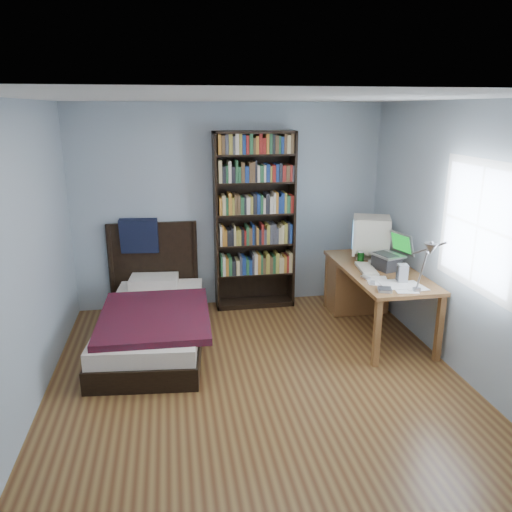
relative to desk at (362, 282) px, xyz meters
name	(u,v)px	position (x,y,z in m)	size (l,w,h in m)	color
room	(263,253)	(-1.48, -1.41, 0.83)	(4.20, 4.24, 2.50)	#58321A
desk	(362,282)	(0.00, 0.00, 0.00)	(0.75, 1.65, 0.73)	brown
crt_monitor	(370,234)	(0.05, -0.02, 0.59)	(0.56, 0.52, 0.50)	beige
laptop	(389,259)	(0.10, -0.47, 0.43)	(0.41, 0.39, 0.41)	#2D2D30
desk_lamp	(429,254)	(-0.05, -1.55, 0.80)	(0.23, 0.52, 0.61)	#99999E
keyboard	(366,269)	(-0.15, -0.47, 0.33)	(0.17, 0.43, 0.03)	beige
speaker	(402,273)	(0.05, -0.90, 0.41)	(0.09, 0.09, 0.19)	gray
soda_can	(361,258)	(-0.12, -0.22, 0.38)	(0.07, 0.07, 0.13)	#073811
mouse	(371,261)	(0.00, -0.23, 0.33)	(0.06, 0.10, 0.03)	silver
phone_silver	(366,277)	(-0.26, -0.73, 0.32)	(0.05, 0.11, 0.02)	#B8B8BD
phone_grey	(373,283)	(-0.26, -0.90, 0.32)	(0.05, 0.09, 0.02)	gray
external_drive	(385,290)	(-0.23, -1.12, 0.33)	(0.13, 0.13, 0.03)	gray
bookshelf	(255,222)	(-1.22, 0.53, 0.67)	(0.98, 0.30, 2.17)	black
bed	(153,318)	(-2.46, -0.27, -0.16)	(1.22, 2.15, 1.16)	black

